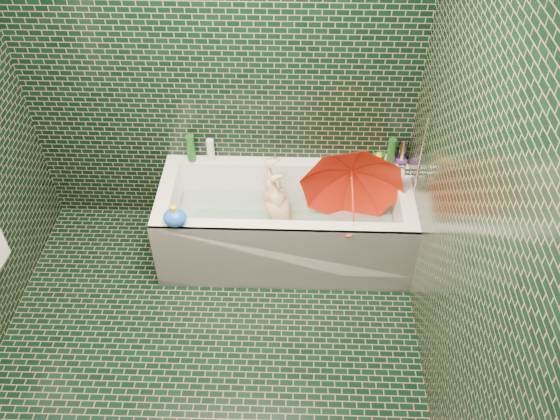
{
  "coord_description": "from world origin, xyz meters",
  "views": [
    {
      "loc": [
        0.51,
        -1.95,
        3.11
      ],
      "look_at": [
        0.42,
        0.82,
        0.57
      ],
      "focal_mm": 38.0,
      "sensor_mm": 36.0,
      "label": 1
    }
  ],
  "objects_px": {
    "umbrella": "(353,200)",
    "rubber_duck": "(374,160)",
    "bathtub": "(285,230)",
    "child": "(282,218)",
    "bath_toy": "(175,217)"
  },
  "relations": [
    {
      "from": "child",
      "to": "umbrella",
      "type": "xyz_separation_m",
      "value": [
        0.46,
        -0.1,
        0.26
      ]
    },
    {
      "from": "bathtub",
      "to": "bath_toy",
      "type": "bearing_deg",
      "value": -154.31
    },
    {
      "from": "umbrella",
      "to": "bath_toy",
      "type": "relative_size",
      "value": 3.89
    },
    {
      "from": "rubber_duck",
      "to": "bath_toy",
      "type": "xyz_separation_m",
      "value": [
        -1.28,
        -0.65,
        0.02
      ]
    },
    {
      "from": "bathtub",
      "to": "child",
      "type": "distance_m",
      "value": 0.1
    },
    {
      "from": "rubber_duck",
      "to": "bath_toy",
      "type": "height_order",
      "value": "bath_toy"
    },
    {
      "from": "umbrella",
      "to": "bath_toy",
      "type": "bearing_deg",
      "value": -164.98
    },
    {
      "from": "umbrella",
      "to": "rubber_duck",
      "type": "distance_m",
      "value": 0.44
    },
    {
      "from": "umbrella",
      "to": "bath_toy",
      "type": "distance_m",
      "value": 1.14
    },
    {
      "from": "child",
      "to": "bath_toy",
      "type": "bearing_deg",
      "value": -72.24
    },
    {
      "from": "bathtub",
      "to": "umbrella",
      "type": "height_order",
      "value": "umbrella"
    },
    {
      "from": "child",
      "to": "bath_toy",
      "type": "distance_m",
      "value": 0.8
    },
    {
      "from": "child",
      "to": "rubber_duck",
      "type": "relative_size",
      "value": 7.5
    },
    {
      "from": "child",
      "to": "umbrella",
      "type": "relative_size",
      "value": 1.35
    },
    {
      "from": "umbrella",
      "to": "bath_toy",
      "type": "height_order",
      "value": "umbrella"
    }
  ]
}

